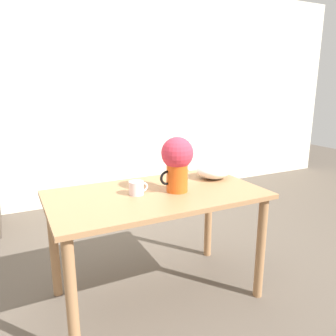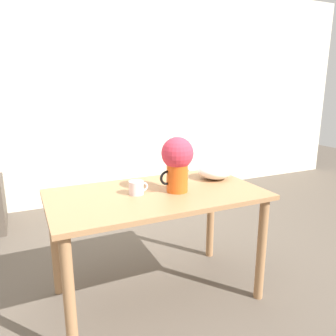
% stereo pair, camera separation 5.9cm
% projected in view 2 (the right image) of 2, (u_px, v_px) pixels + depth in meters
% --- Properties ---
extents(ground_plane, '(12.00, 12.00, 0.00)m').
position_uv_depth(ground_plane, '(131.00, 299.00, 2.20)').
color(ground_plane, brown).
extents(wall_back, '(8.00, 0.05, 2.60)m').
position_uv_depth(wall_back, '(70.00, 94.00, 3.69)').
color(wall_back, '#EDE5CC').
rests_on(wall_back, ground_plane).
extents(table, '(1.34, 0.74, 0.74)m').
position_uv_depth(table, '(157.00, 208.00, 2.09)').
color(table, '#A3754C').
rests_on(table, ground_plane).
extents(flower_vase, '(0.22, 0.20, 0.35)m').
position_uv_depth(flower_vase, '(177.00, 160.00, 2.04)').
color(flower_vase, '#E05619').
rests_on(flower_vase, table).
extents(coffee_mug, '(0.12, 0.09, 0.08)m').
position_uv_depth(coffee_mug, '(137.00, 188.00, 2.02)').
color(coffee_mug, silver).
rests_on(coffee_mug, table).
extents(white_bowl, '(0.24, 0.24, 0.11)m').
position_uv_depth(white_bowl, '(215.00, 171.00, 2.36)').
color(white_bowl, white).
rests_on(white_bowl, table).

